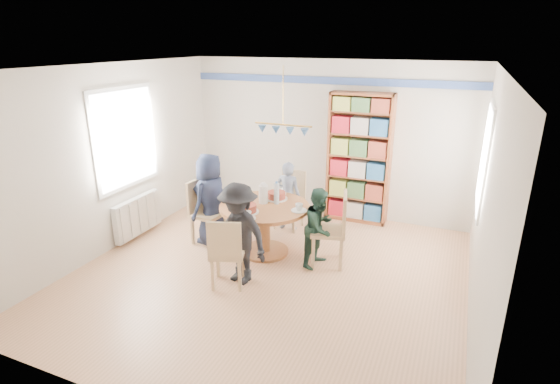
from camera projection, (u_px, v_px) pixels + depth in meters
The scene contains 14 objects.
ground at pixel (269, 274), 5.90m from camera, with size 5.00×5.00×0.00m, color tan.
room_shell at pixel (276, 140), 6.21m from camera, with size 5.00×5.00×5.00m.
radiator at pixel (138, 216), 6.94m from camera, with size 0.12×1.00×0.60m.
dining_table at pixel (265, 218), 6.33m from camera, with size 1.30×1.30×0.75m.
chair_left at pixel (203, 208), 6.70m from camera, with size 0.48×0.48×0.99m.
chair_right at pixel (335, 226), 5.99m from camera, with size 0.56×0.56×1.05m.
chair_far at pixel (291, 196), 7.26m from camera, with size 0.45×0.45×0.96m.
chair_near at pixel (226, 250), 5.43m from camera, with size 0.54×0.54×0.95m.
person_left at pixel (211, 199), 6.64m from camera, with size 0.69×0.45×1.41m, color #171D33.
person_right at pixel (320, 227), 5.98m from camera, with size 0.55×0.43×1.13m, color #183126.
person_far at pixel (288, 196), 7.14m from camera, with size 0.42×0.28×1.16m, color gray.
person_near at pixel (239, 234), 5.53m from camera, with size 0.87×0.50×1.35m, color black.
bookshelf at pixel (359, 160), 7.35m from camera, with size 1.05×0.31×2.20m.
tableware at pixel (263, 200), 6.27m from camera, with size 1.28×1.28×0.34m.
Camera 1 is at (2.17, -4.73, 3.01)m, focal length 28.00 mm.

